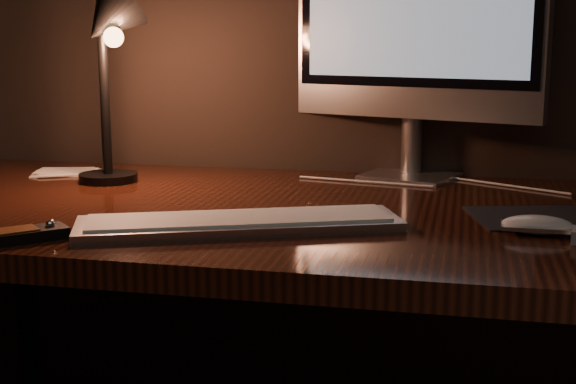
% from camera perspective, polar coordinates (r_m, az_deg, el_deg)
% --- Properties ---
extents(desk, '(1.60, 0.75, 0.75)m').
position_cam_1_polar(desk, '(1.45, 0.97, -5.49)').
color(desk, '#3A180D').
rests_on(desk, ground).
extents(monitor, '(0.51, 0.21, 0.55)m').
position_cam_1_polar(monitor, '(1.63, 8.97, 12.45)').
color(monitor, silver).
rests_on(monitor, desk).
extents(keyboard, '(0.50, 0.31, 0.02)m').
position_cam_1_polar(keyboard, '(1.21, -3.48, -2.16)').
color(keyboard, silver).
rests_on(keyboard, desk).
extents(mousepad, '(0.25, 0.22, 0.00)m').
position_cam_1_polar(mousepad, '(1.33, 17.61, -1.75)').
color(mousepad, black).
rests_on(mousepad, desk).
extents(mouse, '(0.10, 0.06, 0.02)m').
position_cam_1_polar(mouse, '(1.22, 17.29, -2.43)').
color(mouse, white).
rests_on(mouse, desk).
extents(media_remote, '(0.13, 0.13, 0.03)m').
position_cam_1_polar(media_remote, '(1.19, -18.67, -2.93)').
color(media_remote, black).
rests_on(media_remote, desk).
extents(papers, '(0.16, 0.13, 0.01)m').
position_cam_1_polar(papers, '(1.75, -15.50, 1.37)').
color(papers, white).
rests_on(papers, desk).
extents(desk_lamp, '(0.19, 0.20, 0.39)m').
position_cam_1_polar(desk_lamp, '(1.56, -12.73, 9.92)').
color(desk_lamp, black).
rests_on(desk_lamp, desk).
extents(cable, '(0.49, 0.21, 0.00)m').
position_cam_1_polar(cable, '(1.57, 10.38, 0.52)').
color(cable, white).
rests_on(cable, desk).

